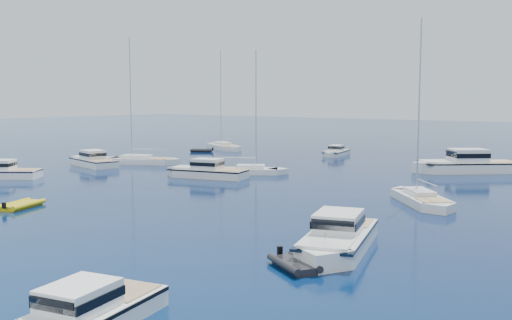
% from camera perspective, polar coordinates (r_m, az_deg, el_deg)
% --- Properties ---
extents(ground, '(400.00, 400.00, 0.00)m').
position_cam_1_polar(ground, '(39.94, -18.99, -6.58)').
color(ground, navy).
rests_on(ground, ground).
extents(motor_cruiser_right, '(6.27, 10.93, 2.74)m').
position_cam_1_polar(motor_cruiser_right, '(33.67, 7.83, -8.62)').
color(motor_cruiser_right, white).
rests_on(motor_cruiser_right, ground).
extents(motor_cruiser_centre, '(10.34, 5.44, 2.60)m').
position_cam_1_polar(motor_cruiser_centre, '(63.61, -4.86, -1.69)').
color(motor_cruiser_centre, silver).
rests_on(motor_cruiser_centre, ground).
extents(motor_cruiser_far_l, '(10.29, 5.23, 2.59)m').
position_cam_1_polar(motor_cruiser_far_l, '(76.83, -15.48, -0.56)').
color(motor_cruiser_far_l, white).
rests_on(motor_cruiser_far_l, ground).
extents(motor_cruiser_distant, '(12.47, 11.66, 3.44)m').
position_cam_1_polar(motor_cruiser_distant, '(71.84, 19.49, -1.13)').
color(motor_cruiser_distant, white).
rests_on(motor_cruiser_distant, ground).
extents(motor_cruiser_horizon, '(3.73, 7.91, 2.00)m').
position_cam_1_polar(motor_cruiser_horizon, '(88.24, 7.69, 0.42)').
color(motor_cruiser_horizon, silver).
rests_on(motor_cruiser_horizon, ground).
extents(sailboat_mid_r, '(9.08, 9.60, 15.43)m').
position_cam_1_polar(sailboat_mid_r, '(49.58, 15.59, -4.07)').
color(sailboat_mid_r, silver).
rests_on(sailboat_mid_r, ground).
extents(sailboat_mid_l, '(11.67, 7.45, 16.86)m').
position_cam_1_polar(sailboat_mid_l, '(78.02, -11.09, -0.36)').
color(sailboat_mid_l, silver).
rests_on(sailboat_mid_l, ground).
extents(sailboat_centre, '(9.45, 7.47, 14.23)m').
position_cam_1_polar(sailboat_centre, '(66.36, -0.84, -1.35)').
color(sailboat_centre, white).
rests_on(sailboat_centre, ground).
extents(sailboat_far_l, '(11.68, 8.06, 17.06)m').
position_cam_1_polar(sailboat_far_l, '(98.67, -3.14, 1.05)').
color(sailboat_far_l, white).
rests_on(sailboat_far_l, ground).
extents(tender_yellow, '(3.44, 4.45, 0.95)m').
position_cam_1_polar(tender_yellow, '(49.46, -21.64, -4.29)').
color(tender_yellow, '#D6BB0C').
rests_on(tender_yellow, ground).
extents(tender_grey_near, '(3.82, 3.26, 0.95)m').
position_cam_1_polar(tender_grey_near, '(30.02, 3.69, -10.39)').
color(tender_grey_near, black).
rests_on(tender_grey_near, ground).
extents(tender_grey_far, '(4.09, 3.67, 0.95)m').
position_cam_1_polar(tender_grey_far, '(93.80, -5.27, 0.78)').
color(tender_grey_far, black).
rests_on(tender_grey_far, ground).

